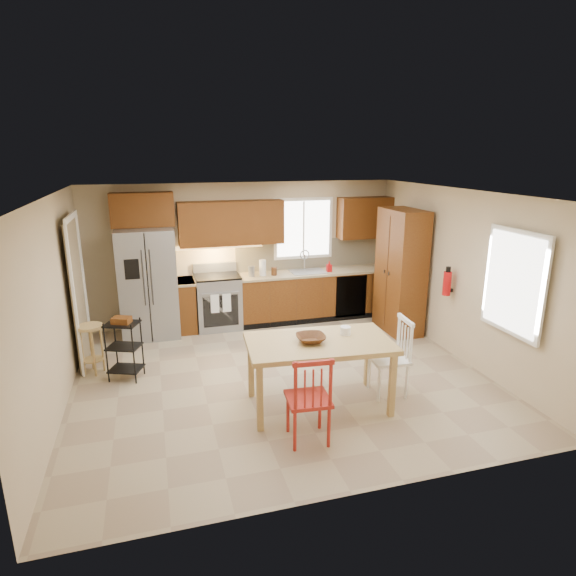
# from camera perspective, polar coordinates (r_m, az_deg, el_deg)

# --- Properties ---
(floor) EXTENTS (5.50, 5.50, 0.00)m
(floor) POSITION_cam_1_polar(r_m,az_deg,el_deg) (6.79, -0.84, -10.41)
(floor) COLOR tan
(floor) RESTS_ON ground
(ceiling) EXTENTS (5.50, 5.00, 0.02)m
(ceiling) POSITION_cam_1_polar(r_m,az_deg,el_deg) (6.11, -0.93, 11.10)
(ceiling) COLOR silver
(ceiling) RESTS_ON ground
(wall_back) EXTENTS (5.50, 0.02, 2.50)m
(wall_back) POSITION_cam_1_polar(r_m,az_deg,el_deg) (8.71, -5.18, 4.16)
(wall_back) COLOR #CCB793
(wall_back) RESTS_ON ground
(wall_front) EXTENTS (5.50, 0.02, 2.50)m
(wall_front) POSITION_cam_1_polar(r_m,az_deg,el_deg) (4.13, 8.31, -9.51)
(wall_front) COLOR #CCB793
(wall_front) RESTS_ON ground
(wall_left) EXTENTS (0.02, 5.00, 2.50)m
(wall_left) POSITION_cam_1_polar(r_m,az_deg,el_deg) (6.25, -26.03, -2.12)
(wall_left) COLOR #CCB793
(wall_left) RESTS_ON ground
(wall_right) EXTENTS (0.02, 5.00, 2.50)m
(wall_right) POSITION_cam_1_polar(r_m,az_deg,el_deg) (7.51, 19.82, 1.38)
(wall_right) COLOR #CCB793
(wall_right) RESTS_ON ground
(refrigerator) EXTENTS (0.92, 0.75, 1.82)m
(refrigerator) POSITION_cam_1_polar(r_m,az_deg,el_deg) (8.28, -16.24, 0.54)
(refrigerator) COLOR gray
(refrigerator) RESTS_ON floor
(range_stove) EXTENTS (0.76, 0.63, 0.92)m
(range_stove) POSITION_cam_1_polar(r_m,az_deg,el_deg) (8.53, -8.27, -1.70)
(range_stove) COLOR gray
(range_stove) RESTS_ON floor
(base_cabinet_narrow) EXTENTS (0.30, 0.60, 0.90)m
(base_cabinet_narrow) POSITION_cam_1_polar(r_m,az_deg,el_deg) (8.49, -11.96, -2.02)
(base_cabinet_narrow) COLOR brown
(base_cabinet_narrow) RESTS_ON floor
(base_cabinet_run) EXTENTS (2.92, 0.60, 0.90)m
(base_cabinet_run) POSITION_cam_1_polar(r_m,az_deg,el_deg) (8.95, 3.45, -0.77)
(base_cabinet_run) COLOR brown
(base_cabinet_run) RESTS_ON floor
(dishwasher) EXTENTS (0.60, 0.02, 0.78)m
(dishwasher) POSITION_cam_1_polar(r_m,az_deg,el_deg) (8.89, 7.48, -0.99)
(dishwasher) COLOR black
(dishwasher) RESTS_ON floor
(backsplash) EXTENTS (2.92, 0.03, 0.55)m
(backsplash) POSITION_cam_1_polar(r_m,az_deg,el_deg) (9.04, 2.93, 4.14)
(backsplash) COLOR beige
(backsplash) RESTS_ON wall_back
(upper_over_fridge) EXTENTS (1.00, 0.35, 0.55)m
(upper_over_fridge) POSITION_cam_1_polar(r_m,az_deg,el_deg) (8.26, -16.88, 8.88)
(upper_over_fridge) COLOR #613010
(upper_over_fridge) RESTS_ON wall_back
(upper_left_block) EXTENTS (1.80, 0.35, 0.75)m
(upper_left_block) POSITION_cam_1_polar(r_m,az_deg,el_deg) (8.40, -6.73, 7.66)
(upper_left_block) COLOR #613010
(upper_left_block) RESTS_ON wall_back
(upper_right_block) EXTENTS (1.00, 0.35, 0.75)m
(upper_right_block) POSITION_cam_1_polar(r_m,az_deg,el_deg) (9.14, 9.09, 8.23)
(upper_right_block) COLOR #613010
(upper_right_block) RESTS_ON wall_back
(window_back) EXTENTS (1.12, 0.04, 1.12)m
(window_back) POSITION_cam_1_polar(r_m,az_deg,el_deg) (8.89, 1.82, 7.07)
(window_back) COLOR white
(window_back) RESTS_ON wall_back
(sink) EXTENTS (0.62, 0.46, 0.16)m
(sink) POSITION_cam_1_polar(r_m,az_deg,el_deg) (8.78, 2.33, 1.70)
(sink) COLOR gray
(sink) RESTS_ON base_cabinet_run
(undercab_glow) EXTENTS (1.60, 0.30, 0.01)m
(undercab_glow) POSITION_cam_1_polar(r_m,az_deg,el_deg) (8.40, -8.64, 4.86)
(undercab_glow) COLOR #FFBF66
(undercab_glow) RESTS_ON wall_back
(soap_bottle) EXTENTS (0.09, 0.09, 0.19)m
(soap_bottle) POSITION_cam_1_polar(r_m,az_deg,el_deg) (8.78, 4.90, 2.56)
(soap_bottle) COLOR #B50C0F
(soap_bottle) RESTS_ON base_cabinet_run
(paper_towel) EXTENTS (0.12, 0.12, 0.28)m
(paper_towel) POSITION_cam_1_polar(r_m,az_deg,el_deg) (8.47, -3.03, 2.41)
(paper_towel) COLOR white
(paper_towel) RESTS_ON base_cabinet_run
(canister_steel) EXTENTS (0.11, 0.11, 0.18)m
(canister_steel) POSITION_cam_1_polar(r_m,az_deg,el_deg) (8.44, -4.35, 1.99)
(canister_steel) COLOR gray
(canister_steel) RESTS_ON base_cabinet_run
(canister_wood) EXTENTS (0.10, 0.10, 0.14)m
(canister_wood) POSITION_cam_1_polar(r_m,az_deg,el_deg) (8.51, -1.66, 2.00)
(canister_wood) COLOR #542B16
(canister_wood) RESTS_ON base_cabinet_run
(pantry) EXTENTS (0.50, 0.95, 2.10)m
(pantry) POSITION_cam_1_polar(r_m,az_deg,el_deg) (8.37, 13.19, 1.92)
(pantry) COLOR brown
(pantry) RESTS_ON floor
(fire_extinguisher) EXTENTS (0.12, 0.12, 0.36)m
(fire_extinguisher) POSITION_cam_1_polar(r_m,az_deg,el_deg) (7.60, 18.33, 0.51)
(fire_extinguisher) COLOR #B50C0F
(fire_extinguisher) RESTS_ON wall_right
(window_right) EXTENTS (0.04, 1.02, 1.32)m
(window_right) POSITION_cam_1_polar(r_m,az_deg,el_deg) (6.56, 25.24, 0.58)
(window_right) COLOR white
(window_right) RESTS_ON wall_right
(doorway) EXTENTS (0.04, 0.95, 2.10)m
(doorway) POSITION_cam_1_polar(r_m,az_deg,el_deg) (7.53, -23.67, -0.58)
(doorway) COLOR #8C7A59
(doorway) RESTS_ON wall_left
(dining_table) EXTENTS (1.78, 1.10, 0.83)m
(dining_table) POSITION_cam_1_polar(r_m,az_deg,el_deg) (5.91, 3.66, -10.16)
(dining_table) COLOR tan
(dining_table) RESTS_ON floor
(chair_red) EXTENTS (0.51, 0.51, 1.01)m
(chair_red) POSITION_cam_1_polar(r_m,az_deg,el_deg) (5.22, 2.40, -12.80)
(chair_red) COLOR #A62319
(chair_red) RESTS_ON floor
(chair_white) EXTENTS (0.51, 0.51, 1.01)m
(chair_white) POSITION_cam_1_polar(r_m,az_deg,el_deg) (6.27, 11.81, -8.03)
(chair_white) COLOR white
(chair_white) RESTS_ON floor
(table_bowl) EXTENTS (0.37, 0.37, 0.09)m
(table_bowl) POSITION_cam_1_polar(r_m,az_deg,el_deg) (5.70, 2.72, -6.44)
(table_bowl) COLOR #542B16
(table_bowl) RESTS_ON dining_table
(table_jar) EXTENTS (0.15, 0.15, 0.16)m
(table_jar) POSITION_cam_1_polar(r_m,az_deg,el_deg) (5.94, 6.81, -5.25)
(table_jar) COLOR white
(table_jar) RESTS_ON dining_table
(bar_stool) EXTENTS (0.36, 0.36, 0.71)m
(bar_stool) POSITION_cam_1_polar(r_m,az_deg,el_deg) (7.29, -22.18, -6.73)
(bar_stool) COLOR tan
(bar_stool) RESTS_ON floor
(utility_cart) EXTENTS (0.51, 0.46, 0.84)m
(utility_cart) POSITION_cam_1_polar(r_m,az_deg,el_deg) (6.94, -18.81, -6.94)
(utility_cart) COLOR black
(utility_cart) RESTS_ON floor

